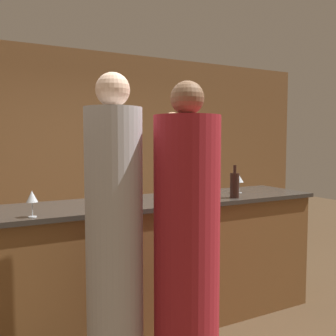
{
  "coord_description": "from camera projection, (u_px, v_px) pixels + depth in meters",
  "views": [
    {
      "loc": [
        -1.27,
        -2.75,
        1.55
      ],
      "look_at": [
        0.23,
        0.1,
        1.31
      ],
      "focal_mm": 40.0,
      "sensor_mm": 36.0,
      "label": 1
    }
  ],
  "objects": [
    {
      "name": "wine_bottle_2",
      "position": [
        118.0,
        188.0,
        2.95
      ],
      "size": [
        0.07,
        0.07,
        0.29
      ],
      "color": "black",
      "rests_on": "bar_counter"
    },
    {
      "name": "wine_glass_0",
      "position": [
        32.0,
        197.0,
        2.38
      ],
      "size": [
        0.07,
        0.07,
        0.17
      ],
      "color": "silver",
      "rests_on": "bar_counter"
    },
    {
      "name": "wine_glass_1",
      "position": [
        239.0,
        179.0,
        3.48
      ],
      "size": [
        0.08,
        0.08,
        0.16
      ],
      "color": "silver",
      "rests_on": "bar_counter"
    },
    {
      "name": "guest_1",
      "position": [
        187.0,
        253.0,
        2.24
      ],
      "size": [
        0.4,
        0.4,
        1.89
      ],
      "color": "maroon",
      "rests_on": "ground_plane"
    },
    {
      "name": "guest_0",
      "position": [
        114.0,
        249.0,
        2.22
      ],
      "size": [
        0.34,
        0.34,
        1.94
      ],
      "color": "#B2B2B7",
      "rests_on": "ground_plane"
    },
    {
      "name": "bartender",
      "position": [
        172.0,
        205.0,
        3.91
      ],
      "size": [
        0.29,
        0.29,
        1.84
      ],
      "rotation": [
        0.0,
        0.0,
        3.14
      ],
      "color": "#4C6B93",
      "rests_on": "ground_plane"
    },
    {
      "name": "ground_plane",
      "position": [
        149.0,
        325.0,
        3.13
      ],
      "size": [
        14.0,
        14.0,
        0.0
      ],
      "primitive_type": "plane",
      "color": "#4C3823"
    },
    {
      "name": "wine_glass_2",
      "position": [
        200.0,
        185.0,
        3.18
      ],
      "size": [
        0.08,
        0.08,
        0.15
      ],
      "color": "silver",
      "rests_on": "bar_counter"
    },
    {
      "name": "wine_bottle_0",
      "position": [
        235.0,
        185.0,
        3.18
      ],
      "size": [
        0.08,
        0.08,
        0.28
      ],
      "color": "black",
      "rests_on": "bar_counter"
    },
    {
      "name": "back_wall",
      "position": [
        74.0,
        150.0,
        5.22
      ],
      "size": [
        8.0,
        0.08,
        2.8
      ],
      "color": "brown",
      "rests_on": "ground_plane"
    },
    {
      "name": "bar_counter",
      "position": [
        149.0,
        263.0,
        3.09
      ],
      "size": [
        3.04,
        0.68,
        1.06
      ],
      "color": "brown",
      "rests_on": "ground_plane"
    }
  ]
}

